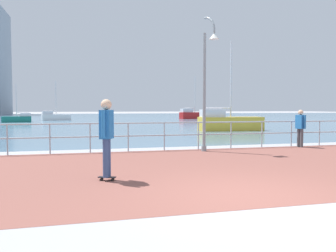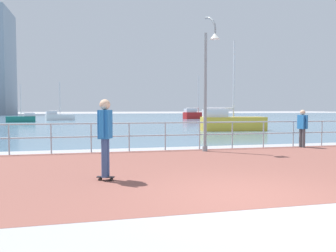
# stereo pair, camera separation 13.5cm
# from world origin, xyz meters

# --- Properties ---
(ground) EXTENTS (220.00, 220.00, 0.00)m
(ground) POSITION_xyz_m (0.00, 40.00, 0.00)
(ground) COLOR #9E9EA3
(brick_paving) EXTENTS (28.00, 7.64, 0.01)m
(brick_paving) POSITION_xyz_m (0.00, 3.12, 0.00)
(brick_paving) COLOR brown
(brick_paving) RESTS_ON ground
(harbor_water) EXTENTS (180.00, 88.00, 0.00)m
(harbor_water) POSITION_xyz_m (0.00, 51.94, 0.00)
(harbor_water) COLOR slate
(harbor_water) RESTS_ON ground
(waterfront_railing) EXTENTS (25.25, 0.06, 1.10)m
(waterfront_railing) POSITION_xyz_m (0.00, 6.94, 0.76)
(waterfront_railing) COLOR #9EADB7
(waterfront_railing) RESTS_ON ground
(lamppost) EXTENTS (0.45, 0.79, 5.03)m
(lamppost) POSITION_xyz_m (1.47, 6.18, 2.78)
(lamppost) COLOR gray
(lamppost) RESTS_ON ground
(skateboarder) EXTENTS (0.41, 0.55, 1.84)m
(skateboarder) POSITION_xyz_m (-2.49, 2.02, 1.11)
(skateboarder) COLOR black
(skateboarder) RESTS_ON ground
(bystander) EXTENTS (0.30, 0.56, 1.57)m
(bystander) POSITION_xyz_m (5.78, 6.59, 0.92)
(bystander) COLOR #4C4C51
(bystander) RESTS_ON ground
(sailboat_ivory) EXTENTS (3.87, 2.00, 5.20)m
(sailboat_ivory) POSITION_xyz_m (-7.02, 41.47, 0.50)
(sailboat_ivory) COLOR white
(sailboat_ivory) RESTS_ON ground
(sailboat_teal) EXTENTS (4.86, 2.19, 6.59)m
(sailboat_teal) POSITION_xyz_m (13.24, 43.11, 0.63)
(sailboat_teal) COLOR #B21E1E
(sailboat_teal) RESTS_ON ground
(sailboat_blue) EXTENTS (3.28, 1.40, 4.46)m
(sailboat_blue) POSITION_xyz_m (-10.73, 36.27, 0.43)
(sailboat_blue) COLOR #197266
(sailboat_blue) RESTS_ON ground
(sailboat_gray) EXTENTS (4.73, 1.76, 6.51)m
(sailboat_gray) POSITION_xyz_m (7.17, 16.87, 0.62)
(sailboat_gray) COLOR gold
(sailboat_gray) RESTS_ON ground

